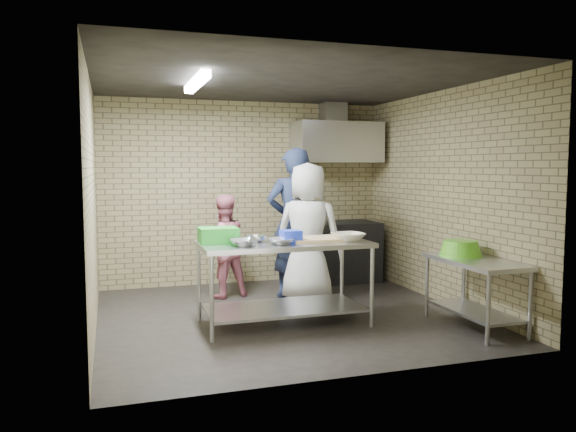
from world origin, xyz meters
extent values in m
plane|color=black|center=(0.00, 0.00, 0.00)|extent=(4.20, 4.20, 0.00)
plane|color=black|center=(0.00, 0.00, 2.70)|extent=(4.20, 4.20, 0.00)
cube|color=#94895C|center=(0.00, 2.00, 1.35)|extent=(4.20, 0.06, 2.70)
cube|color=#94895C|center=(0.00, -2.00, 1.35)|extent=(4.20, 0.06, 2.70)
cube|color=#94895C|center=(-2.10, 0.00, 1.35)|extent=(0.06, 4.00, 2.70)
cube|color=#94895C|center=(2.10, 0.00, 1.35)|extent=(0.06, 4.00, 2.70)
cube|color=#AAADB1|center=(-0.12, -0.33, 0.46)|extent=(1.84, 0.92, 0.92)
cube|color=silver|center=(1.80, -1.10, 0.38)|extent=(0.60, 1.20, 0.75)
cube|color=black|center=(1.35, 1.65, 0.45)|extent=(1.20, 0.70, 0.90)
cube|color=silver|center=(1.35, 1.70, 2.10)|extent=(1.30, 0.60, 0.60)
cube|color=#A5A8AD|center=(1.35, 1.85, 2.55)|extent=(0.35, 0.30, 0.30)
cube|color=#3F2B19|center=(1.65, 1.89, 1.92)|extent=(0.80, 0.20, 0.04)
cube|color=white|center=(-1.00, 0.00, 2.64)|extent=(0.10, 1.25, 0.08)
cube|color=green|center=(-0.82, -0.21, 1.00)|extent=(0.41, 0.31, 0.16)
cube|color=#1B35CE|center=(-0.07, -0.43, 0.99)|extent=(0.20, 0.20, 0.13)
cube|color=tan|center=(0.23, -0.35, 0.94)|extent=(0.56, 0.43, 0.03)
imported|color=#ABAFB2|center=(-0.62, -0.53, 0.96)|extent=(0.32, 0.32, 0.07)
imported|color=silver|center=(-0.42, -0.28, 0.96)|extent=(0.24, 0.24, 0.07)
imported|color=silver|center=(-0.22, -0.55, 0.95)|extent=(0.29, 0.29, 0.07)
imported|color=beige|center=(0.58, -0.48, 0.96)|extent=(0.39, 0.39, 0.09)
cylinder|color=#B22619|center=(1.40, 1.89, 2.03)|extent=(0.07, 0.07, 0.18)
cylinder|color=green|center=(1.80, 1.89, 2.02)|extent=(0.06, 0.06, 0.15)
imported|color=#141D33|center=(0.40, 0.89, 0.99)|extent=(0.79, 0.58, 1.99)
imported|color=#BE6576|center=(-0.51, 1.14, 0.69)|extent=(0.75, 0.63, 1.37)
imported|color=silver|center=(0.48, 0.54, 0.89)|extent=(1.04, 0.98, 1.79)
camera|label=1|loc=(-1.92, -6.11, 1.74)|focal=34.80mm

